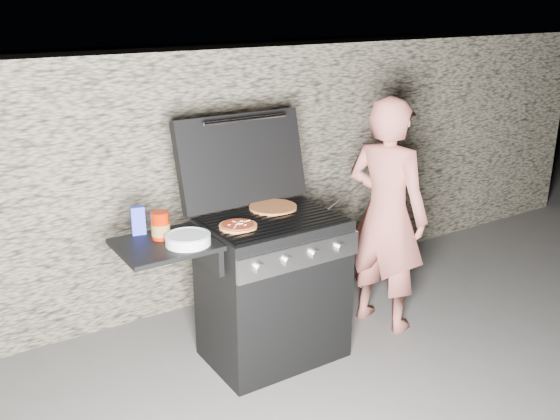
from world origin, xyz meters
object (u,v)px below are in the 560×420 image
pizza_topped (238,225)px  sauce_jar (160,225)px  person (386,215)px  gas_grill (237,299)px

pizza_topped → sauce_jar: size_ratio=1.42×
pizza_topped → person: 1.10m
gas_grill → pizza_topped: bearing=-84.8°
person → gas_grill: bearing=69.1°
pizza_topped → sauce_jar: 0.43m
gas_grill → sauce_jar: bearing=170.8°
person → pizza_topped: bearing=70.6°
pizza_topped → sauce_jar: bearing=166.9°
gas_grill → person: size_ratio=0.86×
pizza_topped → person: person is taller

